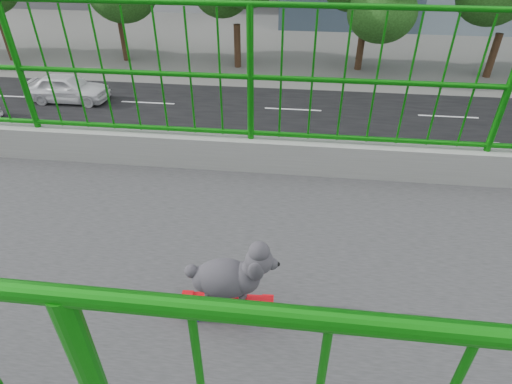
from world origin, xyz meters
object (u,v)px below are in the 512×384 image
at_px(skateboard, 227,306).
at_px(car_1, 211,205).
at_px(poodle, 230,276).
at_px(car_4, 67,88).
at_px(car_2, 386,165).

bearing_deg(skateboard, car_1, -168.20).
xyz_separation_m(poodle, car_4, (-19.08, -12.46, -6.55)).
bearing_deg(car_4, skateboard, -146.90).
bearing_deg(skateboard, car_4, -149.64).
xyz_separation_m(car_1, car_2, (-3.20, 6.23, 0.07)).
relative_size(skateboard, car_4, 0.13).
relative_size(poodle, car_2, 0.10).
relative_size(car_2, car_4, 1.18).
distance_m(car_1, car_4, 13.85).
distance_m(skateboard, car_1, 11.69).
relative_size(poodle, car_1, 0.13).
xyz_separation_m(skateboard, car_1, (-9.48, -2.46, -6.39)).
bearing_deg(car_2, car_4, 68.45).
height_order(car_1, car_4, car_4).
height_order(poodle, car_4, poodle).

